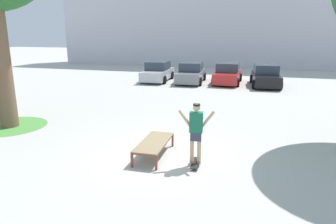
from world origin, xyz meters
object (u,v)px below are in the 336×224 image
Objects in this scene: car_silver at (158,72)px; skate_box at (154,143)px; car_black at (266,76)px; skateboard at (195,163)px; skater at (196,129)px; car_grey at (191,73)px; car_red at (228,74)px.

skate_box is at bearing -72.22° from car_silver.
skateboard is at bearing -98.24° from car_black.
skateboard is at bearing -82.74° from skater.
car_black is at bearing -0.32° from car_grey.
skateboard is 0.99m from skater.
car_silver is at bearing 179.23° from car_black.
skater is at bearing 97.26° from skateboard.
car_silver and car_grey have the same top height.
car_black is (2.09, 14.43, 0.61)m from skateboard.
car_red reaches higher than skate_box.
car_silver is at bearing 112.05° from skateboard.
car_black is at bearing 76.35° from skate_box.
car_silver and car_black have the same top height.
skater reaches higher than car_black.
car_red is at bearing 92.18° from skater.
skater is 14.88m from car_red.
skater reaches higher than skate_box.
skate_box is 14.52m from car_black.
skate_box is at bearing 166.04° from skateboard.
skater is 0.39× the size of car_black.
skateboard is 14.89m from car_red.
car_silver is (-4.56, 14.21, 0.28)m from skate_box.
skateboard is 0.19× the size of car_black.
car_red is (0.77, 14.53, 0.28)m from skate_box.
car_black is at bearing -9.15° from car_red.
car_grey is (-1.90, 14.13, 0.28)m from skate_box.
skate_box is 14.26m from car_grey.
skate_box is at bearing -82.36° from car_grey.
car_red is at bearing 170.85° from car_black.
car_grey is (-3.23, 14.46, -0.38)m from skater.
car_black is at bearing 81.76° from skateboard.
car_silver reaches higher than skate_box.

